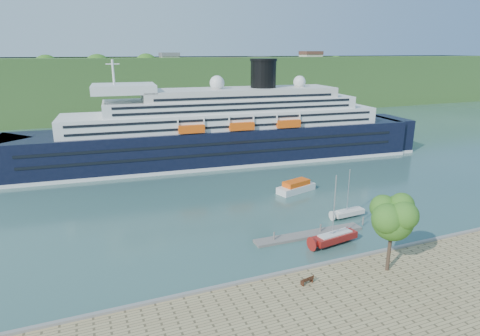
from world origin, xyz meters
TOP-DOWN VIEW (x-y plane):
  - ground at (0.00, 0.00)m, footprint 400.00×400.00m
  - far_hillside at (0.00, 145.00)m, footprint 400.00×50.00m
  - quay_coping at (0.00, -0.20)m, footprint 220.00×0.50m
  - cruise_ship at (2.67, 54.23)m, footprint 111.44×25.20m
  - park_bench at (-6.22, -3.04)m, footprint 1.76×0.99m
  - promenade_tree at (4.33, -4.04)m, footprint 6.34×6.34m
  - floating_pontoon at (1.64, 9.33)m, footprint 17.30×2.42m
  - sailboat_red at (3.62, 5.73)m, footprint 7.83×3.13m
  - sailboat_white_far at (11.35, 12.99)m, footprint 6.22×2.07m
  - tender_launch at (9.50, 27.21)m, footprint 8.66×4.95m

SIDE VIEW (x-z plane):
  - ground at x=0.00m, z-range 0.00..0.00m
  - floating_pontoon at x=1.64m, z-range 0.00..0.38m
  - tender_launch at x=9.50m, z-range 0.00..2.27m
  - quay_coping at x=0.00m, z-range 1.00..1.30m
  - park_bench at x=-6.22m, z-range 1.00..2.06m
  - sailboat_white_far at x=11.35m, z-range 0.00..7.91m
  - sailboat_red at x=3.62m, z-range 0.00..9.83m
  - promenade_tree at x=4.33m, z-range 1.00..11.50m
  - far_hillside at x=0.00m, z-range 0.00..24.00m
  - cruise_ship at x=2.67m, z-range 0.00..24.81m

